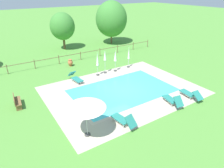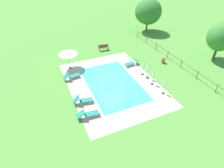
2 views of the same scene
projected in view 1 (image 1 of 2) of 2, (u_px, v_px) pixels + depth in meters
The scene contains 18 objects.
ground_plane at pixel (123, 90), 17.20m from camera, with size 160.00×160.00×0.00m, color #518E38.
pool_deck_paving at pixel (123, 90), 17.19m from camera, with size 12.62×9.39×0.01m, color #B2A893.
swimming_pool_water at pixel (123, 90), 17.19m from camera, with size 8.58×5.35×0.01m, color #42CCD6.
pool_coping_rim at pixel (123, 90), 17.19m from camera, with size 9.06×5.83×0.01m.
sun_lounger_north_near_steps at pixel (76, 78), 18.61m from camera, with size 0.84×2.01×0.90m.
sun_lounger_north_mid at pixel (123, 120), 12.74m from camera, with size 0.88×1.98×0.94m.
sun_lounger_north_far at pixel (172, 100), 14.96m from camera, with size 0.94×1.98×0.95m.
sun_lounger_north_end at pixel (190, 94), 15.85m from camera, with size 0.75×2.05×0.82m.
patio_umbrella_open_foreground at pixel (86, 105), 11.06m from camera, with size 2.33×2.33×2.34m.
patio_umbrella_closed_row_west at pixel (115, 57), 20.44m from camera, with size 0.32×0.32×2.31m.
patio_umbrella_closed_row_mid_west at pixel (129, 55), 21.50m from camera, with size 0.32×0.32×2.30m.
patio_umbrella_closed_row_centre at pixel (97, 61), 19.45m from camera, with size 0.32×0.32×2.39m.
patio_umbrella_closed_row_mid_east at pixel (105, 57), 19.90m from camera, with size 0.32×0.32×2.49m.
wooden_bench_lawn_side at pixel (17, 101), 14.66m from camera, with size 0.58×1.53×0.87m.
terracotta_urn_near_fence at pixel (70, 63), 22.25m from camera, with size 0.55×0.55×0.78m.
perimeter_fence at pixel (80, 55), 24.06m from camera, with size 21.80×0.08×1.05m.
tree_far_west at pixel (111, 19), 29.81m from camera, with size 4.71×4.71×6.35m.
tree_west_mid at pixel (62, 26), 27.16m from camera, with size 3.38×3.38×5.07m.
Camera 1 is at (-9.04, -12.26, 8.05)m, focal length 31.82 mm.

